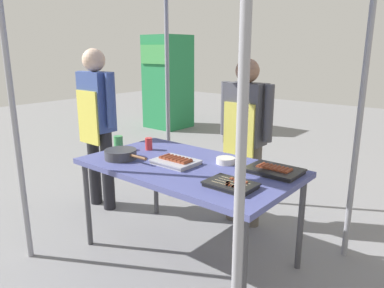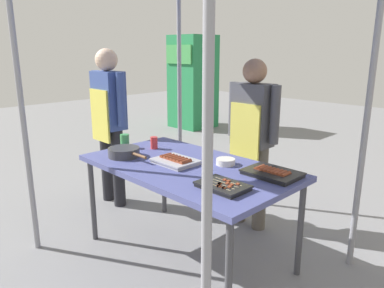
{
  "view_description": "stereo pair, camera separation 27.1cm",
  "coord_description": "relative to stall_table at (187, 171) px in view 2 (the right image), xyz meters",
  "views": [
    {
      "loc": [
        1.67,
        -1.97,
        1.58
      ],
      "look_at": [
        0.0,
        0.05,
        0.9
      ],
      "focal_mm": 34.21,
      "sensor_mm": 36.0,
      "label": 1
    },
    {
      "loc": [
        1.87,
        -1.79,
        1.58
      ],
      "look_at": [
        0.0,
        0.05,
        0.9
      ],
      "focal_mm": 34.21,
      "sensor_mm": 36.0,
      "label": 2
    }
  ],
  "objects": [
    {
      "name": "vendor_woman",
      "position": [
        0.02,
        0.77,
        0.19
      ],
      "size": [
        0.52,
        0.22,
        1.51
      ],
      "rotation": [
        0.0,
        0.0,
        3.14
      ],
      "color": "#595147",
      "rests_on": "ground"
    },
    {
      "name": "condiment_bowl",
      "position": [
        0.2,
        0.21,
        0.08
      ],
      "size": [
        0.14,
        0.14,
        0.05
      ],
      "primitive_type": "cylinder",
      "color": "silver",
      "rests_on": "stall_table"
    },
    {
      "name": "neighbor_stall_right",
      "position": [
        -3.52,
        3.53,
        0.23
      ],
      "size": [
        0.78,
        0.78,
        1.86
      ],
      "color": "#237F47",
      "rests_on": "ground"
    },
    {
      "name": "tray_pork_links",
      "position": [
        0.58,
        0.24,
        0.07
      ],
      "size": [
        0.37,
        0.27,
        0.05
      ],
      "color": "black",
      "rests_on": "stall_table"
    },
    {
      "name": "drink_cup_near_edge",
      "position": [
        -0.53,
        0.11,
        0.1
      ],
      "size": [
        0.06,
        0.06,
        0.1
      ],
      "primitive_type": "cylinder",
      "color": "red",
      "rests_on": "stall_table"
    },
    {
      "name": "customer_nearby",
      "position": [
        -1.3,
        0.16,
        0.24
      ],
      "size": [
        0.52,
        0.23,
        1.59
      ],
      "color": "black",
      "rests_on": "ground"
    },
    {
      "name": "cooking_wok",
      "position": [
        -0.5,
        -0.21,
        0.09
      ],
      "size": [
        0.41,
        0.25,
        0.07
      ],
      "color": "#38383A",
      "rests_on": "stall_table"
    },
    {
      "name": "ground_plane",
      "position": [
        0.0,
        0.0,
        -0.7
      ],
      "size": [
        18.0,
        18.0,
        0.0
      ],
      "primitive_type": "plane",
      "color": "slate"
    },
    {
      "name": "tray_meat_skewers",
      "position": [
        0.5,
        -0.18,
        0.07
      ],
      "size": [
        0.31,
        0.21,
        0.04
      ],
      "color": "black",
      "rests_on": "stall_table"
    },
    {
      "name": "drink_cup_by_wok",
      "position": [
        -0.73,
        -0.05,
        0.11
      ],
      "size": [
        0.08,
        0.08,
        0.12
      ],
      "primitive_type": "cylinder",
      "color": "#3F994C",
      "rests_on": "stall_table"
    },
    {
      "name": "stall_table",
      "position": [
        0.0,
        0.0,
        0.0
      ],
      "size": [
        1.6,
        0.9,
        0.75
      ],
      "color": "#4C518C",
      "rests_on": "ground"
    },
    {
      "name": "tray_grilled_sausages",
      "position": [
        -0.08,
        -0.04,
        0.07
      ],
      "size": [
        0.32,
        0.25,
        0.05
      ],
      "color": "#ADADB2",
      "rests_on": "stall_table"
    }
  ]
}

